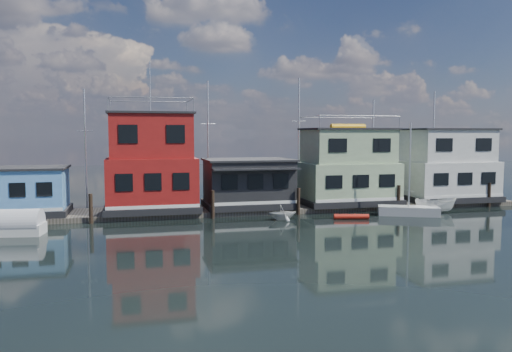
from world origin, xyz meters
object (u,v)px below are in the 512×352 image
object	(u,v)px
houseboat_red	(151,165)
red_kayak	(351,217)
houseboat_green	(347,168)
tarp_runabout	(8,225)
houseboat_white	(446,166)
houseboat_dark	(248,183)
dinghy_white	(282,212)
day_sailer	(408,210)
houseboat_blue	(24,191)
motorboat	(435,205)

from	to	relation	value
houseboat_red	red_kayak	xyz separation A→B (m)	(14.81, -5.70, -3.91)
houseboat_green	tarp_runabout	world-z (taller)	houseboat_green
houseboat_white	houseboat_dark	bearing A→B (deg)	-179.94
houseboat_red	dinghy_white	distance (m)	11.24
houseboat_green	dinghy_white	size ratio (longest dim) A/B	3.78
houseboat_red	houseboat_dark	size ratio (longest dim) A/B	1.60
houseboat_dark	day_sailer	distance (m)	13.24
houseboat_red	day_sailer	xyz separation A→B (m)	(20.04, -5.16, -3.67)
red_kayak	day_sailer	bearing A→B (deg)	17.86
dinghy_white	day_sailer	distance (m)	10.50
houseboat_blue	houseboat_dark	size ratio (longest dim) A/B	0.86
houseboat_dark	tarp_runabout	xyz separation A→B (m)	(-17.42, -5.90, -1.74)
houseboat_blue	dinghy_white	size ratio (longest dim) A/B	2.88
houseboat_dark	day_sailer	size ratio (longest dim) A/B	0.99
tarp_runabout	motorboat	distance (m)	32.41
houseboat_dark	tarp_runabout	size ratio (longest dim) A/B	1.59
houseboat_red	houseboat_white	distance (m)	27.01
houseboat_dark	dinghy_white	size ratio (longest dim) A/B	3.33
red_kayak	day_sailer	world-z (taller)	day_sailer
tarp_runabout	day_sailer	size ratio (longest dim) A/B	0.62
houseboat_dark	houseboat_white	world-z (taller)	houseboat_white
houseboat_blue	houseboat_green	xyz separation A→B (m)	(26.50, 0.00, 1.34)
houseboat_blue	red_kayak	xyz separation A→B (m)	(24.31, -5.70, -2.01)
tarp_runabout	red_kayak	distance (m)	24.24
houseboat_blue	houseboat_white	bearing A→B (deg)	0.00
houseboat_blue	houseboat_red	distance (m)	9.69
houseboat_red	red_kayak	distance (m)	16.34
houseboat_white	motorboat	bearing A→B (deg)	-132.22
red_kayak	tarp_runabout	bearing A→B (deg)	-167.58
houseboat_green	tarp_runabout	xyz separation A→B (m)	(-26.42, -5.91, -2.88)
tarp_runabout	houseboat_green	bearing A→B (deg)	20.94
houseboat_dark	tarp_runabout	distance (m)	18.47
houseboat_dark	day_sailer	xyz separation A→B (m)	(12.04, -5.14, -1.98)
houseboat_dark	day_sailer	world-z (taller)	day_sailer
houseboat_white	tarp_runabout	bearing A→B (deg)	-170.78
houseboat_red	houseboat_green	xyz separation A→B (m)	(17.00, 0.00, -0.55)
houseboat_blue	tarp_runabout	size ratio (longest dim) A/B	1.38
motorboat	houseboat_red	bearing A→B (deg)	98.50
houseboat_blue	day_sailer	size ratio (longest dim) A/B	0.86
houseboat_green	houseboat_white	size ratio (longest dim) A/B	1.00
houseboat_red	houseboat_white	bearing A→B (deg)	0.00
houseboat_green	day_sailer	xyz separation A→B (m)	(3.04, -5.16, -3.12)
houseboat_blue	houseboat_green	world-z (taller)	houseboat_green
motorboat	red_kayak	size ratio (longest dim) A/B	1.24
houseboat_green	motorboat	bearing A→B (deg)	-36.75
tarp_runabout	houseboat_dark	bearing A→B (deg)	27.02
motorboat	day_sailer	bearing A→B (deg)	123.13
dinghy_white	houseboat_red	bearing A→B (deg)	60.53
houseboat_red	motorboat	size ratio (longest dim) A/B	3.54
houseboat_red	houseboat_white	size ratio (longest dim) A/B	1.41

